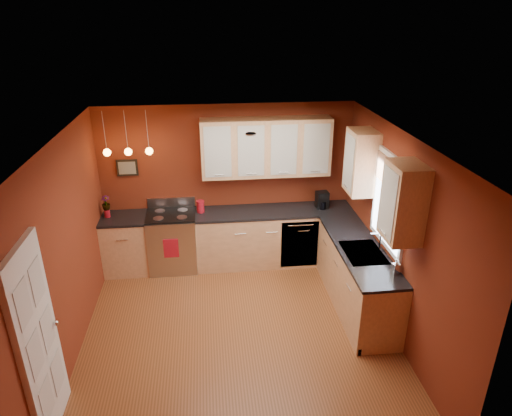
{
  "coord_description": "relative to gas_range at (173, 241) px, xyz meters",
  "views": [
    {
      "loc": [
        -0.31,
        -4.82,
        3.92
      ],
      "look_at": [
        0.34,
        1.0,
        1.34
      ],
      "focal_mm": 32.0,
      "sensor_mm": 36.0,
      "label": 1
    }
  ],
  "objects": [
    {
      "name": "upper_cabinets_back",
      "position": [
        1.52,
        0.12,
        1.47
      ],
      "size": [
        2.0,
        0.35,
        0.9
      ],
      "primitive_type": "cube",
      "color": "#E9AE7D",
      "rests_on": "wall_back"
    },
    {
      "name": "gas_range",
      "position": [
        0.0,
        0.0,
        0.0
      ],
      "size": [
        0.76,
        0.64,
        1.11
      ],
      "color": "#B0B0B4",
      "rests_on": "floor"
    },
    {
      "name": "sink",
      "position": [
        2.62,
        -1.5,
        0.43
      ],
      "size": [
        0.5,
        0.7,
        0.33
      ],
      "color": "#96979C",
      "rests_on": "counter_right"
    },
    {
      "name": "dish_towel",
      "position": [
        -0.01,
        -0.33,
        0.04
      ],
      "size": [
        0.23,
        0.02,
        0.31
      ],
      "primitive_type": "cube",
      "color": "#AA1220",
      "rests_on": "gas_range"
    },
    {
      "name": "counter_right",
      "position": [
        2.62,
        -1.35,
        0.44
      ],
      "size": [
        0.62,
        2.1,
        0.04
      ],
      "primitive_type": "cube",
      "color": "black",
      "rests_on": "base_cabinets_right"
    },
    {
      "name": "coffee_maker",
      "position": [
        2.43,
        0.0,
        0.59
      ],
      "size": [
        0.21,
        0.21,
        0.28
      ],
      "rotation": [
        0.0,
        0.0,
        0.13
      ],
      "color": "black",
      "rests_on": "counter_back_right"
    },
    {
      "name": "window",
      "position": [
        2.89,
        -1.5,
        1.21
      ],
      "size": [
        0.06,
        1.02,
        1.22
      ],
      "color": "white",
      "rests_on": "wall_right"
    },
    {
      "name": "wall_picture",
      "position": [
        -0.63,
        0.28,
        1.17
      ],
      "size": [
        0.32,
        0.03,
        0.26
      ],
      "primitive_type": "cube",
      "color": "black",
      "rests_on": "wall_back"
    },
    {
      "name": "base_cabinets_back_left",
      "position": [
        -0.73,
        -0.0,
        -0.03
      ],
      "size": [
        0.7,
        0.6,
        0.9
      ],
      "primitive_type": "cube",
      "color": "#E9AE7D",
      "rests_on": "floor"
    },
    {
      "name": "base_cabinets_right",
      "position": [
        2.62,
        -1.35,
        -0.03
      ],
      "size": [
        0.6,
        2.1,
        0.9
      ],
      "primitive_type": "cube",
      "color": "#E9AE7D",
      "rests_on": "floor"
    },
    {
      "name": "upper_cabinets_right",
      "position": [
        2.75,
        -1.48,
        1.47
      ],
      "size": [
        0.35,
        1.95,
        0.9
      ],
      "primitive_type": "cube",
      "color": "#E9AE7D",
      "rests_on": "wall_right"
    },
    {
      "name": "dishwasher_front",
      "position": [
        2.02,
        -0.29,
        -0.03
      ],
      "size": [
        0.6,
        0.02,
        0.8
      ],
      "primitive_type": "cube",
      "color": "#B0B0B4",
      "rests_on": "base_cabinets_back_right"
    },
    {
      "name": "flowers",
      "position": [
        -0.97,
        0.03,
        0.69
      ],
      "size": [
        0.15,
        0.15,
        0.23
      ],
      "primitive_type": "imported",
      "rotation": [
        0.0,
        0.0,
        0.18
      ],
      "color": "#AA1220",
      "rests_on": "red_vase"
    },
    {
      "name": "pendant_lights",
      "position": [
        -0.53,
        -0.05,
        1.53
      ],
      "size": [
        0.71,
        0.11,
        0.66
      ],
      "color": "#96979C",
      "rests_on": "ceiling"
    },
    {
      "name": "door_left_wall",
      "position": [
        -1.05,
        -3.0,
        0.54
      ],
      "size": [
        0.12,
        0.82,
        2.05
      ],
      "color": "white",
      "rests_on": "floor"
    },
    {
      "name": "floor",
      "position": [
        0.92,
        -1.8,
        -0.48
      ],
      "size": [
        4.2,
        4.2,
        0.0
      ],
      "primitive_type": "plane",
      "color": "brown",
      "rests_on": "ground"
    },
    {
      "name": "counter_back_left",
      "position": [
        -0.73,
        -0.0,
        0.44
      ],
      "size": [
        0.7,
        0.62,
        0.04
      ],
      "primitive_type": "cube",
      "color": "black",
      "rests_on": "base_cabinets_back_left"
    },
    {
      "name": "wall_front",
      "position": [
        0.92,
        -3.9,
        0.82
      ],
      "size": [
        4.0,
        0.02,
        2.6
      ],
      "primitive_type": "cube",
      "color": "maroon",
      "rests_on": "floor"
    },
    {
      "name": "wall_left",
      "position": [
        -1.08,
        -1.8,
        0.82
      ],
      "size": [
        0.02,
        4.2,
        2.6
      ],
      "primitive_type": "cube",
      "color": "maroon",
      "rests_on": "floor"
    },
    {
      "name": "base_cabinets_back_right",
      "position": [
        1.65,
        -0.0,
        -0.03
      ],
      "size": [
        2.54,
        0.6,
        0.9
      ],
      "primitive_type": "cube",
      "color": "#E9AE7D",
      "rests_on": "floor"
    },
    {
      "name": "red_canister",
      "position": [
        0.47,
        0.05,
        0.56
      ],
      "size": [
        0.13,
        0.13,
        0.19
      ],
      "color": "#AA1220",
      "rests_on": "counter_back_right"
    },
    {
      "name": "ceiling",
      "position": [
        0.92,
        -1.8,
        2.12
      ],
      "size": [
        4.0,
        4.2,
        0.02
      ],
      "primitive_type": "cube",
      "color": "silver",
      "rests_on": "wall_back"
    },
    {
      "name": "counter_back_right",
      "position": [
        1.65,
        -0.0,
        0.44
      ],
      "size": [
        2.54,
        0.62,
        0.04
      ],
      "primitive_type": "cube",
      "color": "black",
      "rests_on": "base_cabinets_back_right"
    },
    {
      "name": "wall_right",
      "position": [
        2.92,
        -1.8,
        0.82
      ],
      "size": [
        0.02,
        4.2,
        2.6
      ],
      "primitive_type": "cube",
      "color": "maroon",
      "rests_on": "floor"
    },
    {
      "name": "soap_pump",
      "position": [
        2.84,
        -2.05,
        0.56
      ],
      "size": [
        0.1,
        0.11,
        0.2
      ],
      "primitive_type": "imported",
      "rotation": [
        0.0,
        0.0,
        0.2
      ],
      "color": "silver",
      "rests_on": "counter_right"
    },
    {
      "name": "red_vase",
      "position": [
        -0.97,
        0.03,
        0.53
      ],
      "size": [
        0.09,
        0.09,
        0.14
      ],
      "primitive_type": "cylinder",
      "color": "#AA1220",
      "rests_on": "counter_back_left"
    },
    {
      "name": "wall_back",
      "position": [
        0.92,
        0.3,
        0.82
      ],
      "size": [
        4.0,
        0.02,
        2.6
      ],
      "primitive_type": "cube",
      "color": "maroon",
      "rests_on": "floor"
    }
  ]
}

